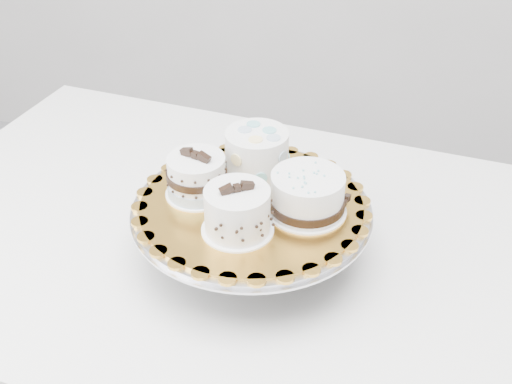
% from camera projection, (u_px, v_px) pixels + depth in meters
% --- Properties ---
extents(table, '(1.34, 1.02, 0.75)m').
position_uv_depth(table, '(226.00, 264.00, 1.17)').
color(table, white).
rests_on(table, floor).
extents(cake_stand, '(0.38, 0.38, 0.10)m').
position_uv_depth(cake_stand, '(252.00, 222.00, 1.03)').
color(cake_stand, gray).
rests_on(cake_stand, table).
extents(cake_board, '(0.36, 0.36, 0.01)m').
position_uv_depth(cake_board, '(252.00, 204.00, 1.01)').
color(cake_board, gold).
rests_on(cake_board, cake_stand).
extents(cake_swirl, '(0.13, 0.13, 0.09)m').
position_uv_depth(cake_swirl, '(237.00, 212.00, 0.94)').
color(cake_swirl, white).
rests_on(cake_swirl, cake_board).
extents(cake_banded, '(0.12, 0.12, 0.08)m').
position_uv_depth(cake_banded, '(197.00, 178.00, 1.02)').
color(cake_banded, white).
rests_on(cake_banded, cake_board).
extents(cake_dots, '(0.13, 0.13, 0.08)m').
position_uv_depth(cake_dots, '(257.00, 153.00, 1.06)').
color(cake_dots, white).
rests_on(cake_dots, cake_board).
extents(cake_ribbon, '(0.14, 0.14, 0.07)m').
position_uv_depth(cake_ribbon, '(308.00, 195.00, 0.98)').
color(cake_ribbon, white).
rests_on(cake_ribbon, cake_board).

